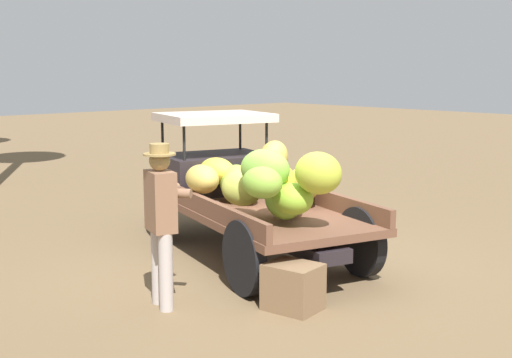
{
  "coord_description": "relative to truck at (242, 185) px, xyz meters",
  "views": [
    {
      "loc": [
        -6.18,
        5.88,
        2.53
      ],
      "look_at": [
        0.37,
        -0.09,
        1.09
      ],
      "focal_mm": 47.91,
      "sensor_mm": 36.0,
      "label": 1
    }
  ],
  "objects": [
    {
      "name": "ground_plane",
      "position": [
        -0.74,
        0.17,
        -0.94
      ],
      "size": [
        60.0,
        60.0,
        0.0
      ],
      "primitive_type": "plane",
      "color": "brown"
    },
    {
      "name": "truck",
      "position": [
        0.0,
        0.0,
        0.0
      ],
      "size": [
        4.66,
        2.66,
        1.87
      ],
      "rotation": [
        0.0,
        0.0,
        -0.26
      ],
      "color": "black",
      "rests_on": "ground"
    },
    {
      "name": "farmer",
      "position": [
        -1.07,
        2.06,
        0.06
      ],
      "size": [
        0.54,
        0.5,
        1.76
      ],
      "rotation": [
        0.0,
        0.0,
        -1.86
      ],
      "color": "#BBAEA9",
      "rests_on": "ground"
    },
    {
      "name": "wooden_crate",
      "position": [
        -2.06,
        1.1,
        -0.7
      ],
      "size": [
        0.62,
        0.55,
        0.49
      ],
      "primitive_type": "cube",
      "rotation": [
        0.0,
        0.0,
        0.19
      ],
      "color": "#7F6143",
      "rests_on": "ground"
    }
  ]
}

